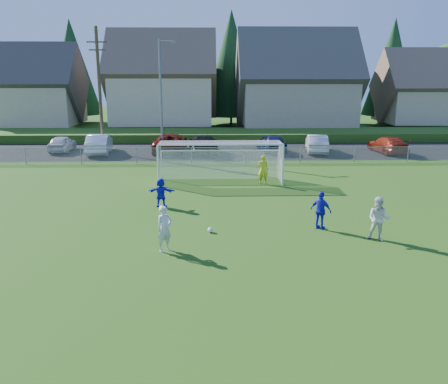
{
  "coord_description": "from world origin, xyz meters",
  "views": [
    {
      "loc": [
        -0.55,
        -12.21,
        6.56
      ],
      "look_at": [
        0.0,
        8.0,
        1.4
      ],
      "focal_mm": 38.0,
      "sensor_mm": 36.0,
      "label": 1
    }
  ],
  "objects_px": {
    "car_b": "(99,144)",
    "car_c": "(170,142)",
    "player_white_a": "(164,229)",
    "goalkeeper": "(263,170)",
    "soccer_goal": "(220,155)",
    "player_blue_a": "(321,211)",
    "car_f": "(317,144)",
    "soccer_ball": "(210,230)",
    "player_white_b": "(379,219)",
    "player_blue_b": "(161,192)",
    "car_e": "(272,143)",
    "car_a": "(62,143)",
    "car_d": "(203,144)",
    "car_g": "(388,145)"
  },
  "relations": [
    {
      "from": "player_blue_b",
      "to": "soccer_goal",
      "type": "height_order",
      "value": "soccer_goal"
    },
    {
      "from": "player_blue_a",
      "to": "car_b",
      "type": "bearing_deg",
      "value": -15.16
    },
    {
      "from": "car_c",
      "to": "car_f",
      "type": "distance_m",
      "value": 12.21
    },
    {
      "from": "player_white_b",
      "to": "car_f",
      "type": "relative_size",
      "value": 0.39
    },
    {
      "from": "soccer_ball",
      "to": "car_b",
      "type": "distance_m",
      "value": 21.95
    },
    {
      "from": "soccer_ball",
      "to": "player_blue_b",
      "type": "height_order",
      "value": "player_blue_b"
    },
    {
      "from": "car_a",
      "to": "car_e",
      "type": "bearing_deg",
      "value": 177.51
    },
    {
      "from": "player_blue_a",
      "to": "car_c",
      "type": "bearing_deg",
      "value": -28.73
    },
    {
      "from": "car_c",
      "to": "car_a",
      "type": "bearing_deg",
      "value": -1.61
    },
    {
      "from": "player_white_b",
      "to": "car_b",
      "type": "xyz_separation_m",
      "value": [
        -15.78,
        21.09,
        -0.09
      ]
    },
    {
      "from": "car_f",
      "to": "player_white_a",
      "type": "bearing_deg",
      "value": 72.23
    },
    {
      "from": "car_g",
      "to": "goalkeeper",
      "type": "bearing_deg",
      "value": 37.52
    },
    {
      "from": "car_c",
      "to": "soccer_goal",
      "type": "xyz_separation_m",
      "value": [
        3.98,
        -11.33,
        0.85
      ]
    },
    {
      "from": "player_blue_b",
      "to": "player_white_a",
      "type": "bearing_deg",
      "value": 103.13
    },
    {
      "from": "car_d",
      "to": "player_white_b",
      "type": "bearing_deg",
      "value": 102.52
    },
    {
      "from": "car_b",
      "to": "soccer_goal",
      "type": "relative_size",
      "value": 0.65
    },
    {
      "from": "soccer_ball",
      "to": "car_c",
      "type": "height_order",
      "value": "car_c"
    },
    {
      "from": "car_d",
      "to": "car_e",
      "type": "distance_m",
      "value": 5.76
    },
    {
      "from": "car_b",
      "to": "car_c",
      "type": "xyz_separation_m",
      "value": [
        5.74,
        0.79,
        -0.02
      ]
    },
    {
      "from": "player_white_a",
      "to": "car_e",
      "type": "relative_size",
      "value": 0.39
    },
    {
      "from": "soccer_ball",
      "to": "soccer_goal",
      "type": "relative_size",
      "value": 0.03
    },
    {
      "from": "car_a",
      "to": "car_e",
      "type": "distance_m",
      "value": 17.62
    },
    {
      "from": "player_white_b",
      "to": "car_b",
      "type": "distance_m",
      "value": 26.34
    },
    {
      "from": "soccer_ball",
      "to": "player_white_b",
      "type": "xyz_separation_m",
      "value": [
        6.67,
        -1.13,
        0.78
      ]
    },
    {
      "from": "car_f",
      "to": "car_g",
      "type": "bearing_deg",
      "value": -175.71
    },
    {
      "from": "car_f",
      "to": "soccer_goal",
      "type": "xyz_separation_m",
      "value": [
        -8.21,
        -10.54,
        0.88
      ]
    },
    {
      "from": "player_blue_b",
      "to": "car_f",
      "type": "xyz_separation_m",
      "value": [
        11.27,
        15.97,
        0.02
      ]
    },
    {
      "from": "player_white_b",
      "to": "goalkeeper",
      "type": "relative_size",
      "value": 1.02
    },
    {
      "from": "goalkeeper",
      "to": "car_d",
      "type": "xyz_separation_m",
      "value": [
        -3.77,
        11.3,
        -0.12
      ]
    },
    {
      "from": "player_blue_a",
      "to": "car_a",
      "type": "distance_m",
      "value": 26.94
    },
    {
      "from": "player_white_a",
      "to": "soccer_goal",
      "type": "relative_size",
      "value": 0.24
    },
    {
      "from": "player_white_a",
      "to": "car_c",
      "type": "relative_size",
      "value": 0.31
    },
    {
      "from": "player_white_a",
      "to": "goalkeeper",
      "type": "distance_m",
      "value": 11.88
    },
    {
      "from": "player_white_a",
      "to": "soccer_goal",
      "type": "bearing_deg",
      "value": 37.07
    },
    {
      "from": "player_blue_a",
      "to": "car_d",
      "type": "relative_size",
      "value": 0.32
    },
    {
      "from": "player_white_a",
      "to": "car_c",
      "type": "height_order",
      "value": "player_white_a"
    },
    {
      "from": "player_white_a",
      "to": "soccer_goal",
      "type": "xyz_separation_m",
      "value": [
        2.31,
        11.48,
        0.75
      ]
    },
    {
      "from": "soccer_ball",
      "to": "car_c",
      "type": "relative_size",
      "value": 0.04
    },
    {
      "from": "soccer_ball",
      "to": "car_b",
      "type": "bearing_deg",
      "value": 114.53
    },
    {
      "from": "player_white_b",
      "to": "goalkeeper",
      "type": "distance_m",
      "value": 10.52
    },
    {
      "from": "soccer_ball",
      "to": "car_f",
      "type": "bearing_deg",
      "value": 66.16
    },
    {
      "from": "goalkeeper",
      "to": "car_e",
      "type": "xyz_separation_m",
      "value": [
        1.98,
        11.72,
        -0.11
      ]
    },
    {
      "from": "player_blue_b",
      "to": "soccer_goal",
      "type": "bearing_deg",
      "value": -113.35
    },
    {
      "from": "car_c",
      "to": "car_g",
      "type": "distance_m",
      "value": 18.06
    },
    {
      "from": "player_blue_a",
      "to": "car_f",
      "type": "height_order",
      "value": "player_blue_a"
    },
    {
      "from": "player_blue_a",
      "to": "car_b",
      "type": "relative_size",
      "value": 0.34
    },
    {
      "from": "player_white_a",
      "to": "car_e",
      "type": "bearing_deg",
      "value": 31.63
    },
    {
      "from": "car_b",
      "to": "car_g",
      "type": "xyz_separation_m",
      "value": [
        23.77,
        -0.35,
        -0.11
      ]
    },
    {
      "from": "goalkeeper",
      "to": "car_c",
      "type": "height_order",
      "value": "goalkeeper"
    },
    {
      "from": "car_c",
      "to": "player_blue_b",
      "type": "bearing_deg",
      "value": 93.65
    }
  ]
}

